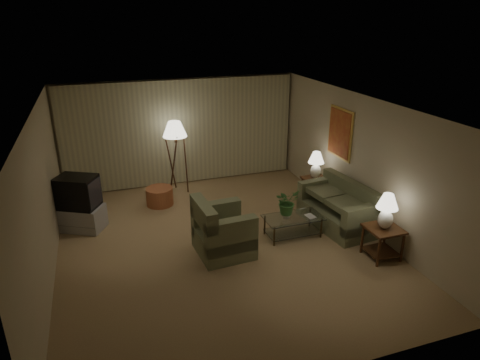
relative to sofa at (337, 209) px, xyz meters
name	(u,v)px	position (x,y,z in m)	size (l,w,h in m)	color
ground	(221,244)	(-2.50, 0.06, -0.38)	(7.00, 7.00, 0.00)	tan
room_shell	(200,137)	(-2.48, 1.57, 1.37)	(6.04, 7.02, 2.72)	#BDB491
sofa	(337,209)	(0.00, 0.00, 0.00)	(1.91, 1.25, 0.76)	#747C57
armchair	(224,232)	(-2.53, -0.25, 0.04)	(1.13, 1.08, 0.85)	#747C57
side_table_near	(383,237)	(0.15, -1.35, 0.04)	(0.60, 0.60, 0.60)	#3A200F
side_table_far	(314,186)	(0.15, 1.25, 0.03)	(0.55, 0.46, 0.60)	#3A200F
table_lamp_near	(387,208)	(0.15, -1.35, 0.61)	(0.39, 0.39, 0.66)	white
table_lamp_far	(316,163)	(0.15, 1.25, 0.60)	(0.37, 0.37, 0.64)	white
coffee_table	(293,223)	(-1.04, -0.10, -0.10)	(1.15, 0.63, 0.41)	silver
tv_cabinet	(81,218)	(-5.05, 1.59, -0.13)	(1.05, 0.92, 0.50)	#97979A
crt_tv	(77,192)	(-5.05, 1.59, 0.45)	(0.93, 0.84, 0.66)	black
floor_lamp	(176,156)	(-2.78, 2.90, 0.56)	(0.58, 0.58, 1.79)	#3A200F
ottoman	(160,196)	(-3.33, 2.26, -0.17)	(0.62, 0.62, 0.41)	#A46337
vase	(286,214)	(-1.19, -0.10, 0.12)	(0.16, 0.16, 0.17)	white
flowers	(287,199)	(-1.19, -0.10, 0.46)	(0.47, 0.40, 0.52)	#3A7634
book	(307,217)	(-0.79, -0.20, 0.04)	(0.16, 0.22, 0.02)	olive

